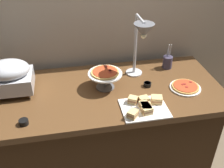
# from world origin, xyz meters

# --- Properties ---
(ground_plane) EXTENTS (8.00, 8.00, 0.00)m
(ground_plane) POSITION_xyz_m (0.00, 0.00, 0.00)
(ground_plane) COLOR brown
(back_wall) EXTENTS (4.40, 0.04, 2.40)m
(back_wall) POSITION_xyz_m (0.00, 0.50, 1.20)
(back_wall) COLOR tan
(back_wall) RESTS_ON ground_plane
(buffet_table) EXTENTS (1.90, 0.84, 0.76)m
(buffet_table) POSITION_xyz_m (0.00, 0.00, 0.39)
(buffet_table) COLOR brown
(buffet_table) RESTS_ON ground_plane
(chafing_dish) EXTENTS (0.33, 0.26, 0.27)m
(chafing_dish) POSITION_xyz_m (-0.69, 0.10, 0.91)
(chafing_dish) COLOR #B7BABF
(chafing_dish) RESTS_ON buffet_table
(heat_lamp) EXTENTS (0.15, 0.34, 0.53)m
(heat_lamp) POSITION_xyz_m (0.31, 0.05, 1.17)
(heat_lamp) COLOR #B7BABF
(heat_lamp) RESTS_ON buffet_table
(pizza_plate_front) EXTENTS (0.24, 0.24, 0.03)m
(pizza_plate_front) POSITION_xyz_m (0.65, -0.10, 0.77)
(pizza_plate_front) COLOR white
(pizza_plate_front) RESTS_ON buffet_table
(pizza_plate_center) EXTENTS (0.27, 0.27, 0.15)m
(pizza_plate_center) POSITION_xyz_m (0.03, 0.04, 0.88)
(pizza_plate_center) COLOR #595B60
(pizza_plate_center) RESTS_ON buffet_table
(sandwich_platter) EXTENTS (0.33, 0.27, 0.06)m
(sandwich_platter) POSITION_xyz_m (0.25, -0.29, 0.78)
(sandwich_platter) COLOR white
(sandwich_platter) RESTS_ON buffet_table
(sauce_cup_near) EXTENTS (0.06, 0.06, 0.03)m
(sauce_cup_near) POSITION_xyz_m (0.36, -0.01, 0.78)
(sauce_cup_near) COLOR black
(sauce_cup_near) RESTS_ON buffet_table
(sauce_cup_far) EXTENTS (0.06, 0.06, 0.04)m
(sauce_cup_far) POSITION_xyz_m (-0.57, -0.29, 0.78)
(sauce_cup_far) COLOR black
(sauce_cup_far) RESTS_ON buffet_table
(utensil_holder) EXTENTS (0.08, 0.08, 0.23)m
(utensil_holder) POSITION_xyz_m (0.62, 0.25, 0.82)
(utensil_holder) COLOR #383347
(utensil_holder) RESTS_ON buffet_table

